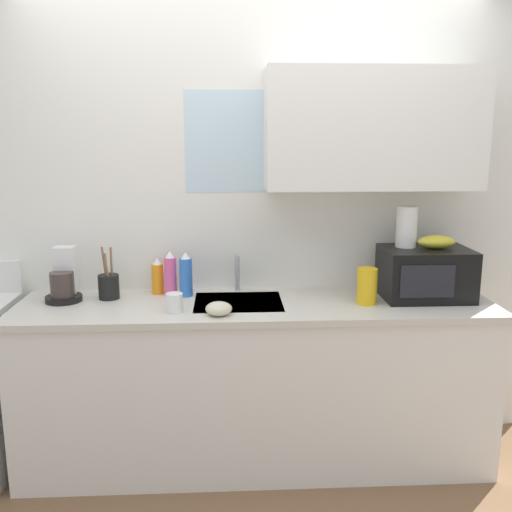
# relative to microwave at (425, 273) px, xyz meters

# --- Properties ---
(kitchen_wall_assembly) EXTENTS (3.27, 0.42, 2.50)m
(kitchen_wall_assembly) POSITION_rel_microwave_xyz_m (-0.78, 0.26, 0.33)
(kitchen_wall_assembly) COLOR white
(kitchen_wall_assembly) RESTS_ON ground
(counter_unit) EXTENTS (2.50, 0.63, 0.90)m
(counter_unit) POSITION_rel_microwave_xyz_m (-0.91, -0.05, -0.58)
(counter_unit) COLOR white
(counter_unit) RESTS_ON ground
(sink_faucet) EXTENTS (0.03, 0.03, 0.21)m
(sink_faucet) POSITION_rel_microwave_xyz_m (-1.01, 0.19, -0.03)
(sink_faucet) COLOR #B2B5BA
(sink_faucet) RESTS_ON counter_unit
(microwave) EXTENTS (0.46, 0.35, 0.27)m
(microwave) POSITION_rel_microwave_xyz_m (0.00, 0.00, 0.00)
(microwave) COLOR black
(microwave) RESTS_ON counter_unit
(banana_bunch) EXTENTS (0.20, 0.11, 0.07)m
(banana_bunch) POSITION_rel_microwave_xyz_m (0.05, 0.00, 0.17)
(banana_bunch) COLOR gold
(banana_bunch) RESTS_ON microwave
(paper_towel_roll) EXTENTS (0.11, 0.11, 0.22)m
(paper_towel_roll) POSITION_rel_microwave_xyz_m (-0.10, 0.05, 0.24)
(paper_towel_roll) COLOR white
(paper_towel_roll) RESTS_ON microwave
(coffee_maker) EXTENTS (0.19, 0.21, 0.28)m
(coffee_maker) POSITION_rel_microwave_xyz_m (-1.93, 0.06, -0.03)
(coffee_maker) COLOR black
(coffee_maker) RESTS_ON counter_unit
(dish_soap_bottle_blue) EXTENTS (0.07, 0.07, 0.24)m
(dish_soap_bottle_blue) POSITION_rel_microwave_xyz_m (-1.29, 0.10, -0.02)
(dish_soap_bottle_blue) COLOR blue
(dish_soap_bottle_blue) RESTS_ON counter_unit
(dish_soap_bottle_pink) EXTENTS (0.07, 0.07, 0.25)m
(dish_soap_bottle_pink) POSITION_rel_microwave_xyz_m (-1.37, 0.12, -0.02)
(dish_soap_bottle_pink) COLOR #E55999
(dish_soap_bottle_pink) RESTS_ON counter_unit
(dish_soap_bottle_orange) EXTENTS (0.06, 0.06, 0.20)m
(dish_soap_bottle_orange) POSITION_rel_microwave_xyz_m (-1.45, 0.16, -0.04)
(dish_soap_bottle_orange) COLOR orange
(dish_soap_bottle_orange) RESTS_ON counter_unit
(cereal_canister) EXTENTS (0.10, 0.10, 0.19)m
(cereal_canister) POSITION_rel_microwave_xyz_m (-0.34, -0.10, -0.04)
(cereal_canister) COLOR gold
(cereal_canister) RESTS_ON counter_unit
(mug_white) EXTENTS (0.08, 0.08, 0.09)m
(mug_white) POSITION_rel_microwave_xyz_m (-1.33, -0.19, -0.09)
(mug_white) COLOR white
(mug_white) RESTS_ON counter_unit
(utensil_crock) EXTENTS (0.11, 0.11, 0.29)m
(utensil_crock) POSITION_rel_microwave_xyz_m (-1.70, 0.07, -0.06)
(utensil_crock) COLOR black
(utensil_crock) RESTS_ON counter_unit
(small_bowl) EXTENTS (0.13, 0.13, 0.06)m
(small_bowl) POSITION_rel_microwave_xyz_m (-1.11, -0.25, -0.10)
(small_bowl) COLOR beige
(small_bowl) RESTS_ON counter_unit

